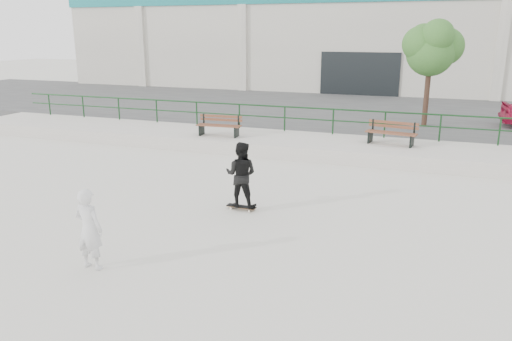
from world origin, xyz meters
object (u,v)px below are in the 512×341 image
at_px(bench_left, 219,126).
at_px(tree, 432,47).
at_px(skateboard, 241,207).
at_px(standing_skater, 241,175).
at_px(seated_skater, 89,229).
at_px(bench_right, 392,133).

distance_m(bench_left, tree, 9.51).
distance_m(skateboard, standing_skater, 0.87).
height_order(tree, seated_skater, tree).
bearing_deg(bench_left, bench_right, 2.91).
height_order(bench_left, seated_skater, seated_skater).
xyz_separation_m(bench_left, skateboard, (3.40, -6.27, -0.83)).
height_order(bench_right, seated_skater, seated_skater).
height_order(bench_right, tree, tree).
xyz_separation_m(bench_right, standing_skater, (-3.08, -6.99, 0.03)).
xyz_separation_m(bench_right, skateboard, (-3.08, -6.99, -0.84)).
xyz_separation_m(bench_right, seated_skater, (-4.59, -11.07, -0.10)).
height_order(bench_left, bench_right, bench_right).
bearing_deg(tree, standing_skater, -109.96).
bearing_deg(skateboard, tree, 73.24).
height_order(bench_right, standing_skater, standing_skater).
bearing_deg(standing_skater, skateboard, 180.00).
distance_m(bench_left, standing_skater, 7.13).
distance_m(tree, skateboard, 12.62).
bearing_deg(seated_skater, standing_skater, -107.98).
relative_size(tree, seated_skater, 2.75).
bearing_deg(bench_right, seated_skater, -103.22).
relative_size(skateboard, seated_skater, 0.49).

